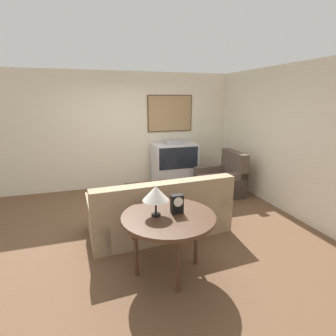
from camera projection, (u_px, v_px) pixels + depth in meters
name	position (u px, v px, depth m)	size (l,w,h in m)	color
ground_plane	(147.00, 221.00, 4.62)	(12.00, 12.00, 0.00)	brown
wall_back	(126.00, 130.00, 6.24)	(12.00, 0.10, 2.70)	beige
wall_right	(279.00, 139.00, 5.03)	(0.06, 12.00, 2.70)	beige
area_rug	(155.00, 203.00, 5.38)	(2.21, 1.81, 0.01)	#99704C
tv	(175.00, 165.00, 6.37)	(1.04, 0.60, 1.14)	silver
couch	(159.00, 213.00, 4.21)	(2.23, 1.11, 0.93)	#9E8466
armchair	(221.00, 181.00, 5.85)	(0.89, 0.88, 0.97)	brown
coffee_table	(152.00, 187.00, 5.35)	(1.04, 0.50, 0.40)	#472D1E
console_table	(169.00, 220.00, 3.09)	(1.12, 1.12, 0.77)	#472D1E
table_lamp	(156.00, 194.00, 3.00)	(0.31, 0.31, 0.36)	black
mantel_clock	(177.00, 204.00, 3.12)	(0.14, 0.10, 0.23)	black
remote	(139.00, 185.00, 5.29)	(0.12, 0.16, 0.02)	black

